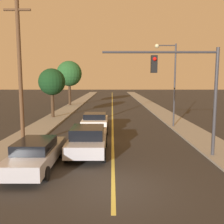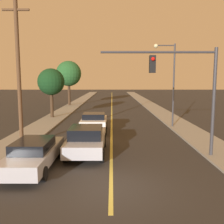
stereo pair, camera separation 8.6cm
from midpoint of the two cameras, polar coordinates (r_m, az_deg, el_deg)
ground_plane at (r=10.13m, az=0.13°, el=-16.99°), size 200.00×200.00×0.00m
road_surface at (r=45.43m, az=0.12°, el=2.07°), size 10.08×80.00×0.01m
sidewalk_left at (r=45.85m, az=-7.78°, el=2.12°), size 2.50×80.00×0.12m
sidewalk_right at (r=45.86m, az=8.01°, el=2.11°), size 2.50×80.00×0.12m
car_near_lane_front at (r=14.21m, az=-5.61°, el=-6.33°), size 2.11×4.76×1.58m
car_near_lane_second at (r=20.18m, az=-3.89°, el=-2.32°), size 2.07×3.81×1.54m
car_outer_lane_front at (r=12.49m, az=-16.98°, el=-9.00°), size 1.90×5.13×1.40m
traffic_signal_mast at (r=13.76m, az=16.78°, el=6.77°), size 6.08×0.42×5.73m
streetlamp_right at (r=22.30m, az=13.12°, el=8.47°), size 1.86×0.36×7.12m
utility_pole_left at (r=16.33m, az=-20.32°, el=8.61°), size 1.60×0.24×8.76m
tree_left_near at (r=27.94m, az=-13.56°, el=6.66°), size 2.89×2.89×5.30m
tree_left_far at (r=41.10m, az=-9.70°, el=8.62°), size 4.03×4.03×7.09m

